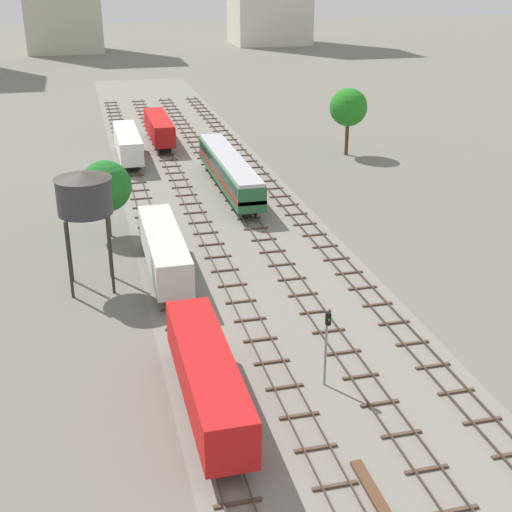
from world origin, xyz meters
TOP-DOWN VIEW (x-y plane):
  - ground_plane at (0.00, 56.00)m, footprint 480.00×480.00m
  - ballast_bed at (0.00, 56.00)m, footprint 18.93×176.00m
  - track_far_left at (-7.46, 57.00)m, footprint 2.40×126.00m
  - track_left at (-2.49, 57.00)m, footprint 2.40×126.00m
  - track_centre_left at (2.49, 57.00)m, footprint 2.40×126.00m
  - track_centre at (7.46, 57.00)m, footprint 2.40×126.00m
  - freight_boxcar_far_left_nearest at (-7.46, 21.31)m, footprint 2.87×14.00m
  - freight_boxcar_far_left_near at (-7.46, 40.77)m, footprint 2.87×14.00m
  - passenger_coach_centre_left_mid at (2.49, 61.87)m, footprint 2.96×22.00m
  - freight_boxcar_far_left_midfar at (-7.46, 77.56)m, footprint 2.87×14.00m
  - freight_boxcar_left_far at (-2.48, 85.56)m, footprint 2.87×14.00m
  - water_tower at (-13.35, 40.13)m, footprint 4.39×4.39m
  - signal_post_nearest at (-0.00, 22.21)m, footprint 0.28×0.47m
  - lineside_tree_0 at (21.01, 73.77)m, footprint 4.94×4.94m
  - lineside_tree_1 at (-11.40, 51.21)m, footprint 4.78×4.78m

SIDE VIEW (x-z plane):
  - ground_plane at x=0.00m, z-range 0.00..0.00m
  - ballast_bed at x=0.00m, z-range 0.00..0.01m
  - track_far_left at x=-7.46m, z-range -0.01..0.28m
  - track_left at x=-2.49m, z-range -0.01..0.28m
  - track_centre_left at x=2.49m, z-range -0.01..0.28m
  - track_centre at x=7.46m, z-range -0.01..0.28m
  - freight_boxcar_far_left_nearest at x=-7.46m, z-range 0.65..4.25m
  - freight_boxcar_far_left_near at x=-7.46m, z-range 0.65..4.25m
  - freight_boxcar_far_left_midfar at x=-7.46m, z-range 0.65..4.25m
  - freight_boxcar_left_far at x=-2.48m, z-range 0.65..4.25m
  - passenger_coach_centre_left_mid at x=2.49m, z-range 0.71..4.51m
  - signal_post_nearest at x=0.00m, z-range 0.71..5.91m
  - lineside_tree_1 at x=-11.40m, z-range 1.24..8.53m
  - lineside_tree_0 at x=21.01m, z-range 1.91..10.75m
  - water_tower at x=-13.35m, z-range 3.02..12.55m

